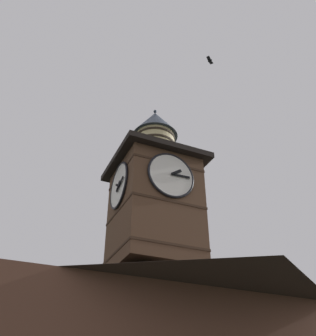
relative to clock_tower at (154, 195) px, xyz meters
The scene contains 4 objects.
clock_tower is the anchor object (origin of this frame).
pine_tree_behind 7.73m from the clock_tower, 107.02° to the right, with size 5.86×5.86×13.82m.
moon 45.70m from the clock_tower, 109.93° to the right, with size 2.14×2.14×2.14m.
flying_bird_high 7.81m from the clock_tower, 137.39° to the left, with size 0.54×0.46×0.13m.
Camera 1 is at (6.47, 11.99, 1.70)m, focal length 40.49 mm.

